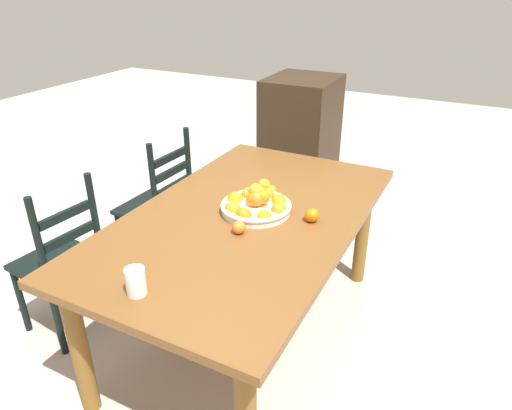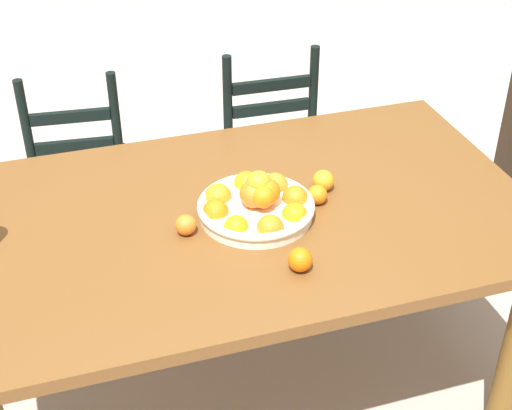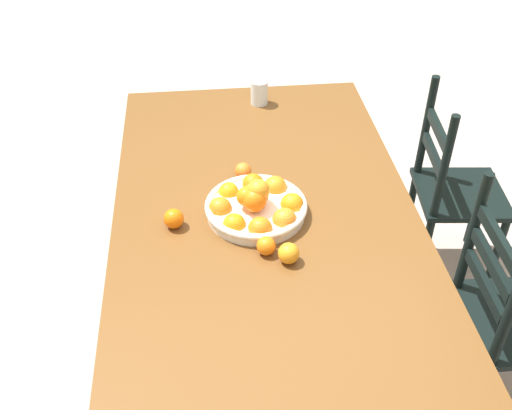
{
  "view_description": "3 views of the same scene",
  "coord_description": "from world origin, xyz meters",
  "px_view_note": "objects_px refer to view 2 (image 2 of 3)",
  "views": [
    {
      "loc": [
        -1.78,
        -0.97,
        1.84
      ],
      "look_at": [
        0.04,
        -0.03,
        0.8
      ],
      "focal_mm": 32.49,
      "sensor_mm": 36.0,
      "label": 1
    },
    {
      "loc": [
        -0.53,
        -1.84,
        2.06
      ],
      "look_at": [
        0.04,
        -0.03,
        0.8
      ],
      "focal_mm": 53.49,
      "sensor_mm": 36.0,
      "label": 2
    },
    {
      "loc": [
        1.67,
        -0.21,
        2.1
      ],
      "look_at": [
        0.04,
        -0.03,
        0.8
      ],
      "focal_mm": 42.81,
      "sensor_mm": 36.0,
      "label": 3
    }
  ],
  "objects_px": {
    "orange_loose_2": "(317,195)",
    "chair_near_window": "(81,177)",
    "orange_loose_1": "(186,225)",
    "dining_table": "(241,237)",
    "chair_by_cabinet": "(262,153)",
    "fruit_bowl": "(257,205)",
    "orange_loose_0": "(323,181)",
    "orange_loose_3": "(300,260)"
  },
  "relations": [
    {
      "from": "orange_loose_3",
      "to": "orange_loose_1",
      "type": "bearing_deg",
      "value": 135.14
    },
    {
      "from": "orange_loose_2",
      "to": "orange_loose_3",
      "type": "height_order",
      "value": "orange_loose_3"
    },
    {
      "from": "chair_near_window",
      "to": "chair_by_cabinet",
      "type": "relative_size",
      "value": 0.97
    },
    {
      "from": "chair_by_cabinet",
      "to": "orange_loose_1",
      "type": "bearing_deg",
      "value": 61.8
    },
    {
      "from": "orange_loose_3",
      "to": "chair_near_window",
      "type": "bearing_deg",
      "value": 111.86
    },
    {
      "from": "fruit_bowl",
      "to": "orange_loose_0",
      "type": "xyz_separation_m",
      "value": [
        0.24,
        0.08,
        -0.01
      ]
    },
    {
      "from": "orange_loose_2",
      "to": "orange_loose_0",
      "type": "bearing_deg",
      "value": 55.35
    },
    {
      "from": "dining_table",
      "to": "chair_near_window",
      "type": "xyz_separation_m",
      "value": [
        -0.41,
        0.9,
        -0.23
      ]
    },
    {
      "from": "chair_by_cabinet",
      "to": "fruit_bowl",
      "type": "xyz_separation_m",
      "value": [
        -0.3,
        -0.86,
        0.35
      ]
    },
    {
      "from": "chair_near_window",
      "to": "orange_loose_2",
      "type": "distance_m",
      "value": 1.19
    },
    {
      "from": "dining_table",
      "to": "orange_loose_3",
      "type": "relative_size",
      "value": 26.35
    },
    {
      "from": "fruit_bowl",
      "to": "orange_loose_2",
      "type": "xyz_separation_m",
      "value": [
        0.2,
        0.01,
        -0.01
      ]
    },
    {
      "from": "chair_near_window",
      "to": "chair_by_cabinet",
      "type": "distance_m",
      "value": 0.75
    },
    {
      "from": "dining_table",
      "to": "orange_loose_2",
      "type": "bearing_deg",
      "value": -5.61
    },
    {
      "from": "orange_loose_2",
      "to": "orange_loose_3",
      "type": "distance_m",
      "value": 0.34
    },
    {
      "from": "orange_loose_0",
      "to": "orange_loose_1",
      "type": "distance_m",
      "value": 0.48
    },
    {
      "from": "dining_table",
      "to": "chair_near_window",
      "type": "distance_m",
      "value": 1.02
    },
    {
      "from": "dining_table",
      "to": "chair_by_cabinet",
      "type": "relative_size",
      "value": 1.87
    },
    {
      "from": "orange_loose_1",
      "to": "orange_loose_2",
      "type": "height_order",
      "value": "same"
    },
    {
      "from": "orange_loose_2",
      "to": "orange_loose_3",
      "type": "relative_size",
      "value": 0.91
    },
    {
      "from": "dining_table",
      "to": "fruit_bowl",
      "type": "xyz_separation_m",
      "value": [
        0.04,
        -0.03,
        0.14
      ]
    },
    {
      "from": "chair_by_cabinet",
      "to": "chair_near_window",
      "type": "bearing_deg",
      "value": -3.58
    },
    {
      "from": "orange_loose_2",
      "to": "chair_near_window",
      "type": "bearing_deg",
      "value": 125.18
    },
    {
      "from": "chair_near_window",
      "to": "orange_loose_2",
      "type": "xyz_separation_m",
      "value": [
        0.65,
        -0.93,
        0.36
      ]
    },
    {
      "from": "orange_loose_1",
      "to": "chair_near_window",
      "type": "bearing_deg",
      "value": 103.5
    },
    {
      "from": "chair_by_cabinet",
      "to": "orange_loose_1",
      "type": "distance_m",
      "value": 1.08
    },
    {
      "from": "chair_near_window",
      "to": "orange_loose_1",
      "type": "bearing_deg",
      "value": 109.5
    },
    {
      "from": "fruit_bowl",
      "to": "orange_loose_0",
      "type": "bearing_deg",
      "value": 17.23
    },
    {
      "from": "chair_by_cabinet",
      "to": "orange_loose_2",
      "type": "distance_m",
      "value": 0.92
    },
    {
      "from": "chair_by_cabinet",
      "to": "orange_loose_3",
      "type": "bearing_deg",
      "value": 79.26
    },
    {
      "from": "orange_loose_2",
      "to": "orange_loose_3",
      "type": "bearing_deg",
      "value": -119.26
    },
    {
      "from": "orange_loose_0",
      "to": "orange_loose_2",
      "type": "distance_m",
      "value": 0.08
    },
    {
      "from": "fruit_bowl",
      "to": "orange_loose_1",
      "type": "distance_m",
      "value": 0.23
    },
    {
      "from": "orange_loose_1",
      "to": "chair_by_cabinet",
      "type": "bearing_deg",
      "value": 59.72
    },
    {
      "from": "dining_table",
      "to": "orange_loose_3",
      "type": "height_order",
      "value": "orange_loose_3"
    },
    {
      "from": "chair_near_window",
      "to": "chair_by_cabinet",
      "type": "height_order",
      "value": "chair_by_cabinet"
    },
    {
      "from": "chair_by_cabinet",
      "to": "fruit_bowl",
      "type": "bearing_deg",
      "value": 73.19
    },
    {
      "from": "chair_near_window",
      "to": "orange_loose_0",
      "type": "xyz_separation_m",
      "value": [
        0.7,
        -0.86,
        0.36
      ]
    },
    {
      "from": "orange_loose_1",
      "to": "orange_loose_3",
      "type": "relative_size",
      "value": 0.9
    },
    {
      "from": "chair_near_window",
      "to": "orange_loose_2",
      "type": "relative_size",
      "value": 15.03
    },
    {
      "from": "chair_by_cabinet",
      "to": "orange_loose_3",
      "type": "distance_m",
      "value": 1.22
    },
    {
      "from": "chair_near_window",
      "to": "fruit_bowl",
      "type": "xyz_separation_m",
      "value": [
        0.46,
        -0.94,
        0.37
      ]
    }
  ]
}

